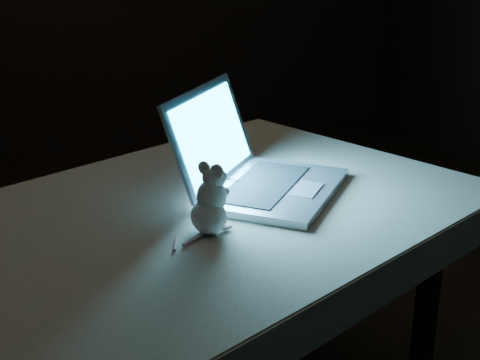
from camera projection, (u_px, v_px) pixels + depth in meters
name	position (u px, v px, depth m)	size (l,w,h in m)	color
floor	(193.00, 357.00, 2.43)	(5.00, 5.00, 0.00)	black
table	(198.00, 339.00, 1.88)	(1.37, 0.88, 0.74)	black
tablecloth	(220.00, 235.00, 1.73)	(1.48, 0.99, 0.10)	beige
laptop	(277.00, 143.00, 1.81)	(0.41, 0.36, 0.28)	#A6A7AB
plush_mouse	(208.00, 199.00, 1.59)	(0.12, 0.12, 0.17)	white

